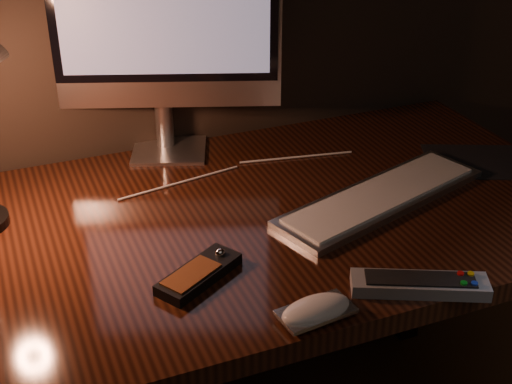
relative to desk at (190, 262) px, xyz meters
name	(u,v)px	position (x,y,z in m)	size (l,w,h in m)	color
desk	(190,262)	(0.00, 0.00, 0.00)	(1.60, 0.75, 0.75)	#39180D
monitor	(161,17)	(0.04, 0.26, 0.44)	(0.49, 0.20, 0.53)	silver
keyboard	(381,197)	(0.37, -0.12, 0.14)	(0.49, 0.14, 0.02)	silver
mousepad	(476,161)	(0.66, -0.05, 0.13)	(0.22, 0.17, 0.00)	black
mouse	(316,312)	(0.08, -0.41, 0.14)	(0.12, 0.06, 0.02)	white
media_remote	(199,273)	(-0.05, -0.24, 0.14)	(0.17, 0.13, 0.03)	black
tv_remote	(420,284)	(0.27, -0.41, 0.14)	(0.23, 0.15, 0.03)	gray
cable	(242,172)	(0.16, 0.10, 0.13)	(0.00, 0.00, 0.54)	white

